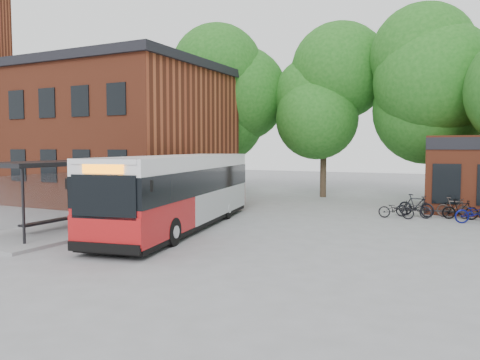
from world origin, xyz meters
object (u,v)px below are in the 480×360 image
at_px(bicycle_0, 396,209).
at_px(bicycle_2, 414,208).
at_px(bicycle_5, 460,209).
at_px(bicycle_3, 454,208).
at_px(city_bus, 181,192).
at_px(bicycle_1, 416,205).
at_px(bus_shelter, 58,197).
at_px(bicycle_4, 476,213).

bearing_deg(bicycle_0, bicycle_2, -45.71).
relative_size(bicycle_2, bicycle_5, 1.09).
xyz_separation_m(bicycle_3, bicycle_5, (0.28, -0.41, -0.02)).
bearing_deg(bicycle_5, bicycle_3, 25.82).
bearing_deg(city_bus, bicycle_0, 30.29).
distance_m(bicycle_3, bicycle_5, 0.50).
distance_m(bicycle_1, bicycle_3, 1.72).
distance_m(bus_shelter, bicycle_4, 17.93).
relative_size(bicycle_1, bicycle_3, 1.10).
height_order(bicycle_0, bicycle_1, bicycle_1).
distance_m(bus_shelter, bicycle_2, 16.19).
relative_size(bicycle_2, bicycle_3, 1.05).
bearing_deg(bicycle_3, bus_shelter, 145.81).
height_order(bicycle_3, bicycle_4, bicycle_3).
bearing_deg(bicycle_1, bicycle_2, -168.97).
xyz_separation_m(bicycle_0, bicycle_1, (0.79, 1.11, 0.11)).
bearing_deg(bus_shelter, city_bus, 41.96).
bearing_deg(bicycle_3, bicycle_4, -129.36).
xyz_separation_m(bus_shelter, bicycle_5, (14.17, 10.99, -0.97)).
bearing_deg(bicycle_2, bicycle_0, 142.86).
xyz_separation_m(bicycle_1, bicycle_3, (1.70, 0.27, -0.05)).
relative_size(city_bus, bicycle_3, 7.31).
distance_m(city_bus, bicycle_2, 11.37).
height_order(bicycle_2, bicycle_4, bicycle_4).
relative_size(bus_shelter, bicycle_2, 4.04).
distance_m(bicycle_2, bicycle_5, 2.07).
bearing_deg(bicycle_2, bus_shelter, 142.53).
bearing_deg(bicycle_3, city_bus, 144.87).
distance_m(bus_shelter, city_bus, 4.84).
height_order(city_bus, bicycle_3, city_bus).
height_order(city_bus, bicycle_1, city_bus).
bearing_deg(bicycle_1, bus_shelter, 151.37).
relative_size(city_bus, bicycle_5, 7.57).
relative_size(bicycle_0, bicycle_2, 0.96).
bearing_deg(bicycle_5, bicycle_0, 101.10).
height_order(bicycle_2, bicycle_3, bicycle_3).
bearing_deg(bicycle_1, bicycle_3, -61.99).
xyz_separation_m(bicycle_1, bicycle_2, (-0.06, -0.46, -0.09)).
height_order(bus_shelter, bicycle_2, bus_shelter).
distance_m(bus_shelter, bicycle_0, 15.21).
distance_m(bicycle_2, bicycle_4, 2.79).
relative_size(bus_shelter, city_bus, 0.58).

